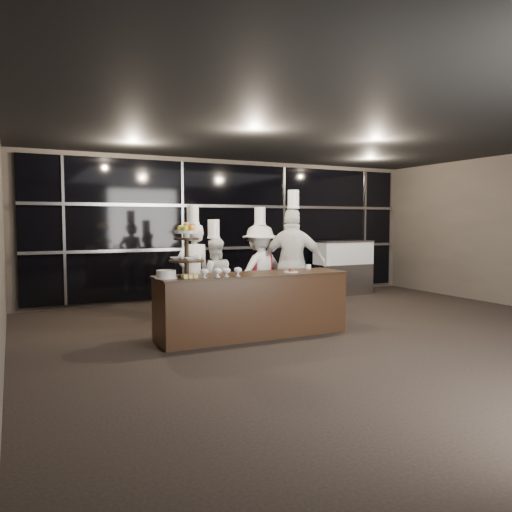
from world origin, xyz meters
name	(u,v)px	position (x,y,z in m)	size (l,w,h in m)	color
room	(389,235)	(0.00, 0.00, 1.50)	(10.00, 10.00, 10.00)	black
window_wall	(235,229)	(0.00, 4.94, 1.50)	(8.60, 0.10, 2.80)	black
buffet_counter	(253,304)	(-1.25, 1.46, 0.47)	(2.84, 0.74, 0.92)	black
display_stand	(186,246)	(-2.25, 1.46, 1.34)	(0.48, 0.48, 0.74)	black
compotes	(222,271)	(-1.83, 1.24, 1.00)	(0.60, 0.11, 0.12)	silver
layer_cake	(166,274)	(-2.55, 1.41, 0.97)	(0.30, 0.30, 0.11)	white
pastry_squares	(190,276)	(-2.27, 1.30, 0.95)	(0.19, 0.13, 0.05)	#EBC873
small_plate	(291,271)	(-0.67, 1.36, 0.94)	(0.20, 0.20, 0.05)	white
chef_cup	(309,267)	(-0.14, 1.71, 0.96)	(0.08, 0.08, 0.07)	white
display_case	(343,265)	(2.42, 4.30, 0.69)	(1.31, 0.57, 1.24)	#A5A5AA
chef_a	(193,273)	(-1.76, 2.61, 0.85)	(0.66, 0.49, 1.94)	silver
chef_b	(214,279)	(-1.40, 2.64, 0.72)	(0.76, 0.64, 1.71)	silver
chef_c	(260,271)	(-0.53, 2.67, 0.82)	(1.15, 0.82, 1.92)	white
chef_d	(293,263)	(-0.10, 2.28, 0.96)	(1.18, 1.01, 2.20)	silver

